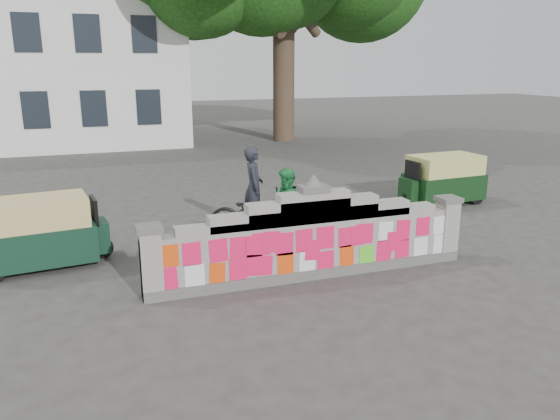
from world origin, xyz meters
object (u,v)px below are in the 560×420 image
(pedestrian, at_px, (288,206))
(rickshaw_right, at_px, (442,179))
(cyclist_rider, at_px, (254,197))
(rickshaw_left, at_px, (39,232))
(cyclist_bike, at_px, (254,213))

(pedestrian, bearing_deg, rickshaw_right, 84.43)
(cyclist_rider, relative_size, rickshaw_right, 0.73)
(pedestrian, height_order, rickshaw_left, pedestrian)
(pedestrian, bearing_deg, cyclist_rider, -168.21)
(pedestrian, distance_m, rickshaw_left, 5.21)
(cyclist_bike, bearing_deg, rickshaw_right, -66.75)
(rickshaw_right, bearing_deg, pedestrian, 15.25)
(pedestrian, bearing_deg, cyclist_bike, -168.21)
(cyclist_bike, relative_size, pedestrian, 1.24)
(cyclist_rider, height_order, pedestrian, cyclist_rider)
(pedestrian, xyz_separation_m, rickshaw_left, (-5.20, 0.21, -0.12))
(cyclist_rider, bearing_deg, rickshaw_left, 109.98)
(pedestrian, distance_m, rickshaw_right, 5.79)
(cyclist_bike, xyz_separation_m, pedestrian, (0.56, -0.77, 0.30))
(cyclist_rider, xyz_separation_m, pedestrian, (0.56, -0.77, -0.09))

